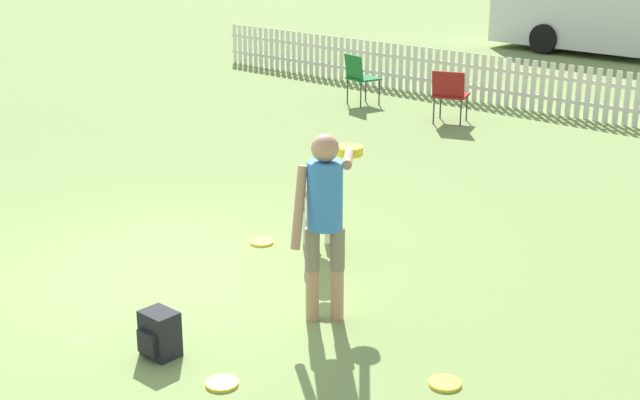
{
  "coord_description": "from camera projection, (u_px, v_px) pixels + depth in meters",
  "views": [
    {
      "loc": [
        6.05,
        -4.57,
        3.17
      ],
      "look_at": [
        1.06,
        0.96,
        0.74
      ],
      "focal_mm": 50.0,
      "sensor_mm": 36.0,
      "label": 1
    }
  ],
  "objects": [
    {
      "name": "frisbee_near_dog",
      "position": [
        445.0,
        383.0,
        6.24
      ],
      "size": [
        0.23,
        0.23,
        0.02
      ],
      "color": "yellow",
      "rests_on": "ground_plane"
    },
    {
      "name": "frisbee_midfield",
      "position": [
        262.0,
        242.0,
        8.89
      ],
      "size": [
        0.23,
        0.23,
        0.02
      ],
      "color": "yellow",
      "rests_on": "ground_plane"
    },
    {
      "name": "leaping_dog",
      "position": [
        317.0,
        201.0,
        8.4
      ],
      "size": [
        0.93,
        0.94,
        0.95
      ],
      "rotation": [
        0.0,
        0.0,
        -2.36
      ],
      "color": "olive",
      "rests_on": "ground_plane"
    },
    {
      "name": "picket_fence",
      "position": [
        593.0,
        94.0,
        13.94
      ],
      "size": [
        16.64,
        0.04,
        0.83
      ],
      "color": "silver",
      "rests_on": "ground_plane"
    },
    {
      "name": "folding_chair_center",
      "position": [
        450.0,
        92.0,
        13.7
      ],
      "size": [
        0.65,
        0.66,
        0.84
      ],
      "rotation": [
        0.0,
        0.0,
        3.5
      ],
      "color": "#333338",
      "rests_on": "ground_plane"
    },
    {
      "name": "handler_person",
      "position": [
        326.0,
        205.0,
        6.99
      ],
      "size": [
        0.6,
        1.03,
        1.55
      ],
      "rotation": [
        0.0,
        0.0,
        0.78
      ],
      "color": "tan",
      "rests_on": "ground_plane"
    },
    {
      "name": "folding_chair_blue_left",
      "position": [
        359.0,
        75.0,
        15.02
      ],
      "size": [
        0.56,
        0.57,
        0.87
      ],
      "rotation": [
        0.0,
        0.0,
        2.89
      ],
      "color": "#333338",
      "rests_on": "ground_plane"
    },
    {
      "name": "frisbee_near_handler",
      "position": [
        222.0,
        383.0,
        6.24
      ],
      "size": [
        0.23,
        0.23,
        0.02
      ],
      "color": "yellow",
      "rests_on": "ground_plane"
    },
    {
      "name": "ground_plane",
      "position": [
        162.0,
        278.0,
        8.06
      ],
      "size": [
        240.0,
        240.0,
        0.0
      ],
      "primitive_type": "plane",
      "color": "olive"
    },
    {
      "name": "backpack_on_grass",
      "position": [
        159.0,
        334.0,
        6.6
      ],
      "size": [
        0.27,
        0.25,
        0.35
      ],
      "color": "black",
      "rests_on": "ground_plane"
    }
  ]
}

